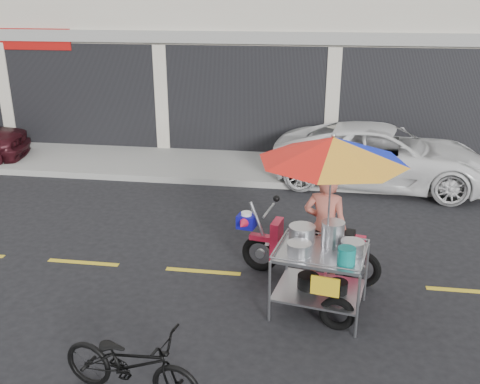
# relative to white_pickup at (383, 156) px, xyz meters

# --- Properties ---
(ground) EXTENTS (90.00, 90.00, 0.00)m
(ground) POSITION_rel_white_pickup_xyz_m (-1.18, -4.70, -0.68)
(ground) COLOR black
(sidewalk) EXTENTS (45.00, 3.00, 0.15)m
(sidewalk) POSITION_rel_white_pickup_xyz_m (-1.18, 0.80, -0.60)
(sidewalk) COLOR gray
(sidewalk) RESTS_ON ground
(centerline) EXTENTS (42.00, 0.10, 0.01)m
(centerline) POSITION_rel_white_pickup_xyz_m (-1.18, -4.70, -0.68)
(centerline) COLOR gold
(centerline) RESTS_ON ground
(white_pickup) EXTENTS (5.15, 2.88, 1.36)m
(white_pickup) POSITION_rel_white_pickup_xyz_m (0.00, 0.00, 0.00)
(white_pickup) COLOR white
(white_pickup) RESTS_ON ground
(near_bicycle) EXTENTS (1.72, 0.90, 0.86)m
(near_bicycle) POSITION_rel_white_pickup_xyz_m (-3.33, -7.54, -0.25)
(near_bicycle) COLOR black
(near_bicycle) RESTS_ON ground
(food_vendor_rig) EXTENTS (2.49, 2.30, 2.51)m
(food_vendor_rig) POSITION_rel_white_pickup_xyz_m (-1.34, -5.19, 0.89)
(food_vendor_rig) COLOR black
(food_vendor_rig) RESTS_ON ground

